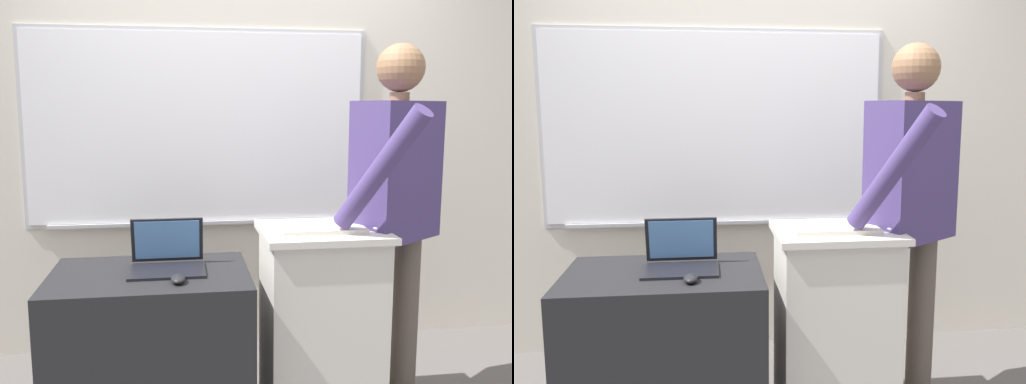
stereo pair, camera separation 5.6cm
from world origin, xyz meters
TOP-DOWN VIEW (x-y plane):
  - back_wall at (-0.01, 1.30)m, footprint 6.40×0.17m
  - lectern_podium at (0.28, 0.30)m, footprint 0.57×0.46m
  - side_desk at (-0.50, 0.27)m, footprint 0.86×0.59m
  - person_presenter at (0.65, 0.37)m, footprint 0.62×0.75m
  - laptop at (-0.43, 0.33)m, footprint 0.33×0.27m
  - wireless_keyboard at (0.26, 0.24)m, footprint 0.38×0.15m
  - computer_mouse_by_laptop at (-0.38, 0.12)m, footprint 0.06×0.10m
  - computer_mouse_by_keyboard at (0.51, 0.24)m, footprint 0.06×0.10m

SIDE VIEW (x-z plane):
  - side_desk at x=-0.50m, z-range 0.00..0.78m
  - lectern_podium at x=0.28m, z-range 0.00..0.94m
  - computer_mouse_by_laptop at x=-0.38m, z-range 0.78..0.81m
  - laptop at x=-0.43m, z-range 0.73..0.95m
  - wireless_keyboard at x=0.26m, z-range 0.94..0.96m
  - computer_mouse_by_keyboard at x=0.51m, z-range 0.94..0.97m
  - person_presenter at x=0.65m, z-range 0.15..1.93m
  - back_wall at x=-0.01m, z-range 0.00..2.77m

